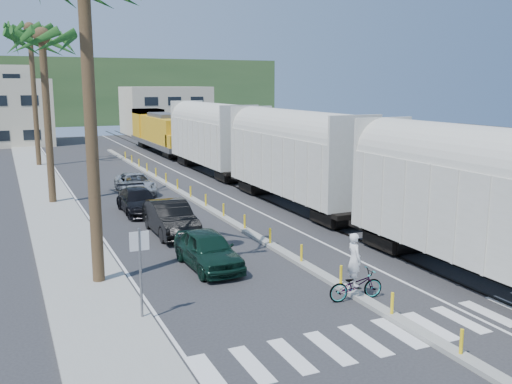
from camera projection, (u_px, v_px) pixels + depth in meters
ground at (373, 307)px, 19.03m from camera, size 140.00×140.00×0.00m
sidewalk at (46, 195)px, 38.04m from camera, size 3.00×90.00×0.15m
rails at (220, 176)px, 46.15m from camera, size 1.56×100.00×0.06m
median at (191, 198)px, 36.92m from camera, size 0.45×60.00×0.85m
crosswalk at (412, 330)px, 17.23m from camera, size 14.00×2.20×0.01m
lane_markings at (140, 189)px, 40.60m from camera, size 9.42×90.00×0.01m
freight_train at (255, 150)px, 39.25m from camera, size 3.00×60.94×5.85m
palm_trees at (44, 25)px, 34.14m from camera, size 3.50×37.20×13.75m
street_sign at (140, 261)px, 17.53m from camera, size 0.60×0.08×3.00m
buildings at (34, 106)px, 79.94m from camera, size 38.00×27.00×10.00m
hillside at (61, 92)px, 107.64m from camera, size 80.00×20.00×12.00m
car_lead at (208, 249)px, 23.00m from camera, size 2.03×4.56×1.52m
car_second at (170, 218)px, 28.13m from camera, size 1.76×5.02×1.65m
car_third at (139, 201)px, 32.85m from camera, size 2.02×4.86×1.40m
car_rear at (135, 183)px, 38.79m from camera, size 2.65×5.11×1.37m
cyclist at (355, 279)px, 19.52m from camera, size 1.01×2.11×2.39m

